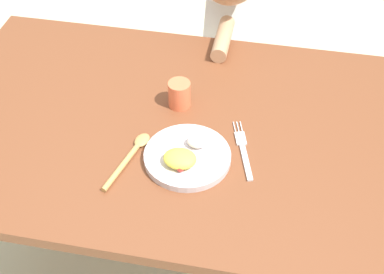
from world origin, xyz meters
The scene contains 7 objects.
ground_plane centered at (0.00, 0.00, 0.00)m, with size 8.00×8.00×0.00m, color beige.
dining_table centered at (0.00, 0.00, 0.66)m, with size 1.33×0.86×0.73m.
plate centered at (0.07, -0.13, 0.75)m, with size 0.22×0.22×0.05m.
fork centered at (0.21, -0.07, 0.74)m, with size 0.08×0.21×0.01m.
spoon centered at (-0.07, -0.15, 0.74)m, with size 0.08×0.22×0.01m.
drinking_cup centered at (0.01, 0.08, 0.77)m, with size 0.06×0.06×0.08m, color #EE6B43.
person centered at (0.09, 0.57, 0.61)m, with size 0.19×0.41×1.02m.
Camera 1 is at (0.26, -1.02, 1.73)m, focal length 49.12 mm.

